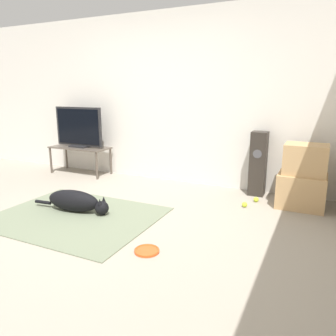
% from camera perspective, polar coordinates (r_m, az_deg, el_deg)
% --- Properties ---
extents(ground_plane, '(12.00, 12.00, 0.00)m').
position_cam_1_polar(ground_plane, '(3.67, -15.31, -9.71)').
color(ground_plane, '#9E9384').
extents(wall_back, '(8.00, 0.06, 2.55)m').
position_cam_1_polar(wall_back, '(5.14, -0.54, 11.93)').
color(wall_back, silver).
rests_on(wall_back, ground_plane).
extents(area_rug, '(1.81, 1.44, 0.01)m').
position_cam_1_polar(area_rug, '(3.93, -15.78, -8.10)').
color(area_rug, slate).
rests_on(area_rug, ground_plane).
extents(dog, '(1.01, 0.29, 0.26)m').
position_cam_1_polar(dog, '(4.02, -15.71, -5.62)').
color(dog, black).
rests_on(dog, area_rug).
extents(frisbee, '(0.23, 0.23, 0.03)m').
position_cam_1_polar(frisbee, '(3.02, -3.71, -14.16)').
color(frisbee, '#DB511E').
rests_on(frisbee, ground_plane).
extents(cardboard_box_lower, '(0.56, 0.44, 0.42)m').
position_cam_1_polar(cardboard_box_lower, '(4.34, 22.16, -3.69)').
color(cardboard_box_lower, tan).
rests_on(cardboard_box_lower, ground_plane).
extents(cardboard_box_upper, '(0.49, 0.39, 0.37)m').
position_cam_1_polar(cardboard_box_upper, '(4.26, 22.84, 1.40)').
color(cardboard_box_upper, tan).
rests_on(cardboard_box_upper, cardboard_box_lower).
extents(floor_speaker, '(0.21, 0.21, 0.87)m').
position_cam_1_polar(floor_speaker, '(4.60, 15.42, 0.73)').
color(floor_speaker, '#2D2823').
rests_on(floor_speaker, ground_plane).
extents(tv_stand, '(1.04, 0.44, 0.46)m').
position_cam_1_polar(tv_stand, '(5.80, -15.09, 3.01)').
color(tv_stand, brown).
rests_on(tv_stand, ground_plane).
extents(tv, '(0.92, 0.20, 0.67)m').
position_cam_1_polar(tv, '(5.75, -15.31, 6.80)').
color(tv, '#232326').
rests_on(tv, tv_stand).
extents(tennis_ball_by_boxes, '(0.07, 0.07, 0.07)m').
position_cam_1_polar(tennis_ball_by_boxes, '(4.40, 15.09, -5.31)').
color(tennis_ball_by_boxes, '#C6E033').
rests_on(tennis_ball_by_boxes, ground_plane).
extents(tennis_ball_near_speaker, '(0.07, 0.07, 0.07)m').
position_cam_1_polar(tennis_ball_near_speaker, '(4.17, 13.19, -6.22)').
color(tennis_ball_near_speaker, '#C6E033').
rests_on(tennis_ball_near_speaker, ground_plane).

